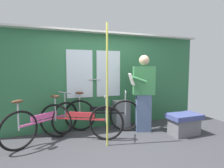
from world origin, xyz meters
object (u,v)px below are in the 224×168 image
at_px(handrail_pole, 107,86).
at_px(bicycle_near_door, 102,114).
at_px(bicycle_by_pole, 44,122).
at_px(bench_seat_corner, 184,123).
at_px(trash_bin_by_wall, 121,114).
at_px(passenger_reading_newspaper, 143,92).
at_px(bicycle_leaning_behind, 80,121).

bearing_deg(handrail_pole, bicycle_near_door, 79.30).
distance_m(bicycle_by_pole, bench_seat_corner, 2.91).
distance_m(bicycle_by_pole, trash_bin_by_wall, 1.79).
bearing_deg(bench_seat_corner, passenger_reading_newspaper, 145.70).
xyz_separation_m(bicycle_by_pole, handrail_pole, (1.09, -0.62, 0.74)).
xyz_separation_m(bicycle_near_door, bicycle_by_pole, (-1.23, -0.16, -0.00)).
bearing_deg(trash_bin_by_wall, passenger_reading_newspaper, -54.72).
height_order(bicycle_leaning_behind, passenger_reading_newspaper, passenger_reading_newspaper).
xyz_separation_m(bicycle_by_pole, passenger_reading_newspaper, (2.10, -0.17, 0.53)).
xyz_separation_m(bicycle_near_door, handrail_pole, (-0.15, -0.78, 0.74)).
bearing_deg(bicycle_by_pole, bench_seat_corner, -46.47).
xyz_separation_m(bicycle_leaning_behind, bicycle_by_pole, (-0.68, 0.12, 0.00)).
height_order(trash_bin_by_wall, handrail_pole, handrail_pole).
xyz_separation_m(bicycle_leaning_behind, trash_bin_by_wall, (1.09, 0.42, -0.05)).
xyz_separation_m(passenger_reading_newspaper, handrail_pole, (-1.01, -0.45, 0.21)).
bearing_deg(bicycle_near_door, handrail_pole, -78.63).
bearing_deg(bicycle_leaning_behind, bench_seat_corner, 13.72).
bearing_deg(bicycle_by_pole, handrail_pole, -62.95).
distance_m(passenger_reading_newspaper, handrail_pole, 1.13).
height_order(bicycle_by_pole, trash_bin_by_wall, bicycle_by_pole).
xyz_separation_m(passenger_reading_newspaper, bench_seat_corner, (0.73, -0.50, -0.67)).
xyz_separation_m(bicycle_leaning_behind, handrail_pole, (0.41, -0.50, 0.74)).
bearing_deg(bicycle_by_pole, bicycle_leaning_behind, -43.53).
xyz_separation_m(passenger_reading_newspaper, trash_bin_by_wall, (-0.33, 0.47, -0.59)).
bearing_deg(bicycle_leaning_behind, bicycle_near_door, 54.91).
height_order(bicycle_by_pole, bench_seat_corner, bicycle_by_pole).
distance_m(bicycle_leaning_behind, passenger_reading_newspaper, 1.52).
relative_size(bicycle_leaning_behind, bicycle_by_pole, 1.08).
xyz_separation_m(trash_bin_by_wall, bench_seat_corner, (1.06, -0.96, -0.08)).
xyz_separation_m(bicycle_near_door, trash_bin_by_wall, (0.53, 0.13, -0.06)).
xyz_separation_m(bicycle_by_pole, bench_seat_corner, (2.83, -0.67, -0.14)).
height_order(passenger_reading_newspaper, bench_seat_corner, passenger_reading_newspaper).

